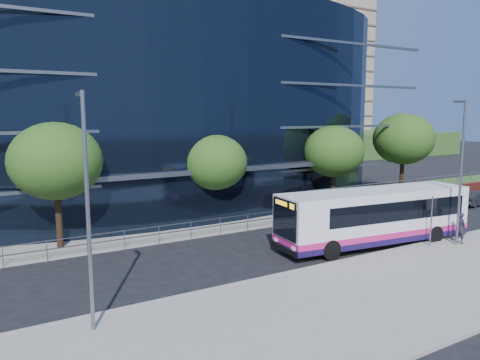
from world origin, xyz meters
TOP-DOWN VIEW (x-y plane):
  - ground at (0.00, 0.00)m, footprint 200.00×200.00m
  - pavement_near at (0.00, -5.00)m, footprint 80.00×8.00m
  - kerb at (0.00, -1.00)m, footprint 80.00×0.25m
  - yellow_line_outer at (0.00, -0.80)m, footprint 80.00×0.08m
  - yellow_line_inner at (0.00, -0.65)m, footprint 80.00×0.08m
  - far_forecourt at (-6.00, 11.00)m, footprint 50.00×8.00m
  - grass_verge at (24.00, 11.00)m, footprint 36.00×8.00m
  - glass_office at (-4.00, 20.85)m, footprint 44.00×23.10m
  - retaining_wall at (20.00, 7.30)m, footprint 34.00×0.40m
  - guard_railings at (-8.00, 7.00)m, footprint 24.00×0.05m
  - apartment_block at (32.00, 57.21)m, footprint 60.00×42.00m
  - street_sign at (4.50, -1.59)m, footprint 0.85×0.09m
  - tree_far_a at (-13.00, 9.00)m, footprint 4.95×4.95m
  - tree_far_b at (-3.00, 9.50)m, footprint 4.29×4.29m
  - tree_far_c at (7.00, 9.00)m, footprint 4.62×4.62m
  - tree_far_d at (16.00, 10.00)m, footprint 5.28×5.28m
  - tree_dist_e at (24.00, 40.00)m, footprint 4.62×4.62m
  - tree_dist_f at (40.00, 42.00)m, footprint 4.29×4.29m
  - streetlight_west at (-14.00, -2.17)m, footprint 0.15×0.77m
  - streetlight_east at (6.00, -2.17)m, footprint 0.15×0.77m
  - city_bus at (2.44, 0.46)m, footprint 11.94×4.02m
  - parked_car at (18.19, 4.32)m, footprint 3.68×1.46m
  - pedestrian at (6.46, -2.10)m, footprint 0.50×0.69m

SIDE VIEW (x-z plane):
  - ground at x=0.00m, z-range 0.00..0.00m
  - yellow_line_outer at x=0.00m, z-range 0.00..0.01m
  - yellow_line_inner at x=0.00m, z-range 0.00..0.01m
  - far_forecourt at x=-6.00m, z-range 0.00..0.10m
  - grass_verge at x=24.00m, z-range 0.00..0.12m
  - pavement_near at x=0.00m, z-range 0.00..0.15m
  - kerb at x=0.00m, z-range 0.00..0.16m
  - parked_car at x=18.19m, z-range 0.00..1.19m
  - retaining_wall at x=20.00m, z-range -0.44..1.67m
  - guard_railings at x=-8.00m, z-range 0.27..1.37m
  - pedestrian at x=6.46m, z-range 0.15..1.90m
  - city_bus at x=2.44m, z-range 0.10..3.27m
  - street_sign at x=4.50m, z-range 0.75..3.55m
  - tree_far_b at x=-3.00m, z-range 1.19..7.23m
  - tree_dist_f at x=40.00m, z-range 1.19..7.23m
  - streetlight_west at x=-14.00m, z-range 0.44..8.44m
  - streetlight_east at x=6.00m, z-range 0.44..8.44m
  - tree_far_c at x=7.00m, z-range 1.28..7.79m
  - tree_dist_e at x=24.00m, z-range 1.28..7.79m
  - tree_far_a at x=-13.00m, z-range 1.37..8.35m
  - tree_far_d at x=16.00m, z-range 1.47..8.91m
  - glass_office at x=-4.00m, z-range 0.00..16.00m
  - apartment_block at x=32.00m, z-range -3.89..26.11m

